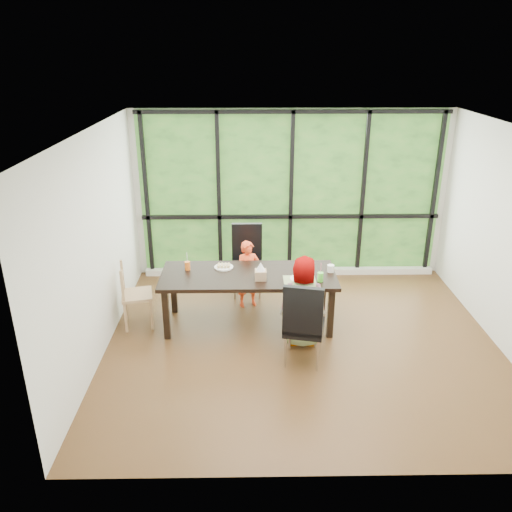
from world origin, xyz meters
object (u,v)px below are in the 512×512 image
(child_toddler, at_px, (248,274))
(green_cup, at_px, (320,277))
(chair_interior_leather, at_px, (304,321))
(white_mug, at_px, (331,268))
(chair_end_beech, at_px, (137,295))
(chair_window_leather, at_px, (247,261))
(orange_cup, at_px, (187,266))
(child_older, at_px, (304,302))
(plate_near, at_px, (300,279))
(dining_table, at_px, (249,299))
(plate_far, at_px, (224,267))
(tissue_box, at_px, (261,275))

(child_toddler, xyz_separation_m, green_cup, (0.93, -0.80, 0.31))
(chair_interior_leather, bearing_deg, white_mug, -102.44)
(chair_end_beech, bearing_deg, chair_interior_leather, -125.19)
(chair_window_leather, relative_size, orange_cup, 9.25)
(child_older, bearing_deg, chair_end_beech, -10.77)
(chair_end_beech, distance_m, green_cup, 2.47)
(chair_window_leather, relative_size, plate_near, 4.22)
(dining_table, distance_m, chair_window_leather, 0.95)
(chair_interior_leather, bearing_deg, chair_window_leather, -57.51)
(orange_cup, relative_size, green_cup, 0.95)
(chair_window_leather, height_order, child_older, child_older)
(chair_end_beech, xyz_separation_m, plate_far, (1.17, 0.21, 0.31))
(chair_window_leather, bearing_deg, child_toddler, -87.50)
(chair_interior_leather, distance_m, child_older, 0.39)
(child_toddler, bearing_deg, tissue_box, -95.45)
(dining_table, bearing_deg, plate_near, -14.76)
(child_older, relative_size, plate_near, 4.67)
(chair_window_leather, xyz_separation_m, green_cup, (0.94, -1.17, 0.27))
(chair_interior_leather, distance_m, plate_far, 1.52)
(chair_interior_leather, bearing_deg, orange_cup, -23.46)
(dining_table, xyz_separation_m, child_toddler, (0.00, 0.56, 0.13))
(dining_table, bearing_deg, tissue_box, -46.39)
(green_cup, bearing_deg, plate_near, 165.55)
(chair_interior_leather, relative_size, orange_cup, 9.25)
(chair_end_beech, distance_m, white_mug, 2.64)
(dining_table, relative_size, plate_far, 8.94)
(orange_cup, height_order, green_cup, green_cup)
(chair_end_beech, relative_size, child_older, 0.75)
(green_cup, bearing_deg, plate_far, 160.03)
(child_older, bearing_deg, tissue_box, -31.08)
(child_older, relative_size, white_mug, 12.40)
(tissue_box, bearing_deg, child_older, -33.78)
(chair_window_leather, xyz_separation_m, chair_interior_leather, (0.68, -1.84, 0.00))
(chair_interior_leather, xyz_separation_m, plate_far, (-1.00, 1.13, 0.22))
(child_toddler, bearing_deg, plate_far, -152.41)
(chair_interior_leather, height_order, chair_end_beech, chair_interior_leather)
(green_cup, bearing_deg, chair_interior_leather, -111.84)
(dining_table, bearing_deg, child_older, -37.12)
(green_cup, xyz_separation_m, tissue_box, (-0.77, 0.08, 0.00))
(child_older, bearing_deg, child_toddler, -54.77)
(green_cup, bearing_deg, orange_cup, 167.12)
(plate_near, bearing_deg, plate_far, 158.66)
(chair_end_beech, distance_m, tissue_box, 1.71)
(dining_table, distance_m, plate_near, 0.79)
(orange_cup, xyz_separation_m, green_cup, (1.75, -0.40, 0.00))
(child_toddler, bearing_deg, chair_end_beech, -177.65)
(child_older, distance_m, plate_far, 1.27)
(orange_cup, distance_m, green_cup, 1.79)
(child_toddler, relative_size, orange_cup, 8.56)
(chair_window_leather, distance_m, white_mug, 1.45)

